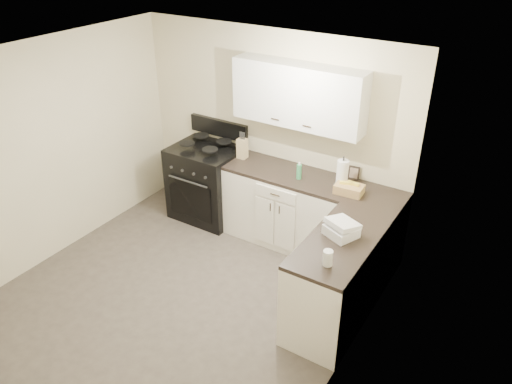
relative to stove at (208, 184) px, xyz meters
The scene contains 21 objects.
floor 1.73m from the stove, 62.32° to the right, with size 3.60×3.60×0.00m, color #473F38.
ceiling 2.63m from the stove, 62.32° to the right, with size 3.60×3.60×0.00m, color white.
wall_back 1.15m from the stove, 22.78° to the left, with size 3.60×3.60×0.00m, color beige.
wall_right 3.07m from the stove, 29.82° to the right, with size 3.60×3.60×0.00m, color beige.
wall_left 1.96m from the stove, 124.83° to the right, with size 3.60×3.60×0.00m, color beige.
wall_front 3.46m from the stove, 76.71° to the right, with size 3.60×3.60×0.00m, color beige.
base_cabinets_back 1.20m from the stove, ahead, with size 1.55×0.60×0.90m, color white.
base_cabinets_right 2.36m from the stove, 15.37° to the right, with size 0.60×1.90×0.90m, color white.
countertop_back 1.28m from the stove, ahead, with size 1.55×0.60×0.04m, color black.
countertop_right 2.40m from the stove, 15.37° to the right, with size 0.60×1.90×0.04m, color black.
upper_cabinets 1.84m from the stove, ahead, with size 1.55×0.30×0.70m, color silver.
stove is the anchor object (origin of this frame).
knife_block 0.79m from the stove, ahead, with size 0.11×0.10×0.25m, color tan.
paper_towel 1.95m from the stove, ahead, with size 0.13×0.13×0.31m, color white.
soap_bottle 1.47m from the stove, ahead, with size 0.06×0.06×0.18m, color #399459.
picture_frame 1.99m from the stove, ahead, with size 0.13×0.02×0.16m, color black.
wicker_basket 2.05m from the stove, ahead, with size 0.30×0.20×0.10m, color tan.
countertop_grill 2.45m from the stove, 20.88° to the right, with size 0.27×0.25×0.10m, color white.
glass_jar 2.73m from the stove, 29.85° to the right, with size 0.09×0.09×0.14m, color silver.
oven_mitt_near 2.27m from the stove, 30.69° to the right, with size 0.02×0.16×0.28m, color black.
oven_mitt_far 2.22m from the stove, 28.58° to the right, with size 0.02×0.13×0.23m, color black.
Camera 1 is at (2.86, -3.11, 3.59)m, focal length 35.00 mm.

